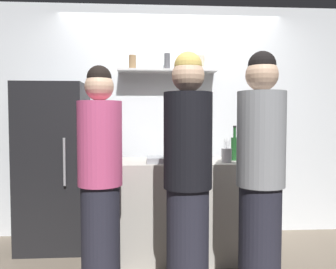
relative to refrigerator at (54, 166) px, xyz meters
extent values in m
cube|color=white|center=(1.23, 0.40, 0.46)|extent=(4.80, 0.10, 2.60)
cube|color=silver|center=(1.18, 0.24, 1.01)|extent=(1.08, 0.22, 0.02)
cylinder|color=olive|center=(0.80, 0.24, 1.10)|extent=(0.08, 0.08, 0.15)
cylinder|color=#4C4C51|center=(1.18, 0.24, 1.11)|extent=(0.06, 0.06, 0.18)
cylinder|color=beige|center=(1.55, 0.24, 1.10)|extent=(0.07, 0.07, 0.16)
cube|color=black|center=(0.00, 0.00, 0.00)|extent=(0.65, 0.56, 1.68)
cylinder|color=#99999E|center=(0.18, -0.30, 0.08)|extent=(0.02, 0.02, 0.45)
cube|color=#B7B2A8|center=(1.15, -0.30, -0.38)|extent=(1.40, 0.60, 0.93)
cube|color=gray|center=(1.12, -0.42, 0.11)|extent=(0.34, 0.24, 0.05)
cylinder|color=#B2B2B7|center=(1.68, -0.45, 0.15)|extent=(0.09, 0.09, 0.13)
cylinder|color=silver|center=(1.68, -0.45, 0.22)|extent=(0.05, 0.01, 0.18)
cylinder|color=silver|center=(1.68, -0.44, 0.22)|extent=(0.02, 0.01, 0.18)
cylinder|color=silver|center=(1.68, -0.45, 0.20)|extent=(0.03, 0.02, 0.15)
cylinder|color=silver|center=(1.70, -0.43, 0.22)|extent=(0.02, 0.03, 0.18)
cylinder|color=silver|center=(1.69, -0.44, 0.21)|extent=(0.01, 0.02, 0.16)
cylinder|color=silver|center=(1.66, -0.46, 0.20)|extent=(0.01, 0.01, 0.16)
cylinder|color=#472814|center=(0.53, -0.53, 0.20)|extent=(0.07, 0.07, 0.22)
cylinder|color=#472814|center=(0.53, -0.53, 0.35)|extent=(0.03, 0.03, 0.08)
cylinder|color=maroon|center=(0.53, -0.53, 0.39)|extent=(0.03, 0.03, 0.02)
cylinder|color=#19471E|center=(1.79, -0.31, 0.20)|extent=(0.07, 0.07, 0.22)
cylinder|color=#19471E|center=(1.79, -0.31, 0.35)|extent=(0.03, 0.03, 0.10)
cylinder|color=black|center=(1.79, -0.31, 0.41)|extent=(0.03, 0.03, 0.02)
cylinder|color=silver|center=(1.42, -0.16, 0.19)|extent=(0.08, 0.08, 0.21)
cylinder|color=silver|center=(1.42, -0.16, 0.31)|extent=(0.04, 0.04, 0.03)
cylinder|color=blue|center=(1.42, -0.16, 0.33)|extent=(0.05, 0.05, 0.02)
cylinder|color=#262633|center=(0.59, -0.88, -0.43)|extent=(0.30, 0.30, 0.81)
cylinder|color=#D14C7F|center=(0.59, -0.88, 0.30)|extent=(0.34, 0.34, 0.65)
sphere|color=#D8AD8C|center=(0.59, -0.88, 0.73)|extent=(0.22, 0.22, 0.22)
sphere|color=black|center=(0.59, -0.88, 0.80)|extent=(0.19, 0.19, 0.19)
cylinder|color=#262633|center=(1.76, -1.14, -0.41)|extent=(0.30, 0.30, 0.85)
cylinder|color=gray|center=(1.76, -1.14, 0.34)|extent=(0.34, 0.34, 0.67)
sphere|color=#D8AD8C|center=(1.76, -1.14, 0.79)|extent=(0.23, 0.23, 0.23)
sphere|color=black|center=(1.76, -1.14, 0.86)|extent=(0.20, 0.20, 0.20)
cylinder|color=#262633|center=(1.24, -1.14, -0.42)|extent=(0.30, 0.30, 0.84)
cylinder|color=black|center=(1.24, -1.14, 0.34)|extent=(0.34, 0.34, 0.67)
sphere|color=#D8AD8C|center=(1.24, -1.14, 0.78)|extent=(0.23, 0.23, 0.23)
sphere|color=#D8B759|center=(1.24, -1.14, 0.85)|extent=(0.19, 0.19, 0.19)
camera|label=1|loc=(0.95, -3.45, 0.49)|focal=35.62mm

